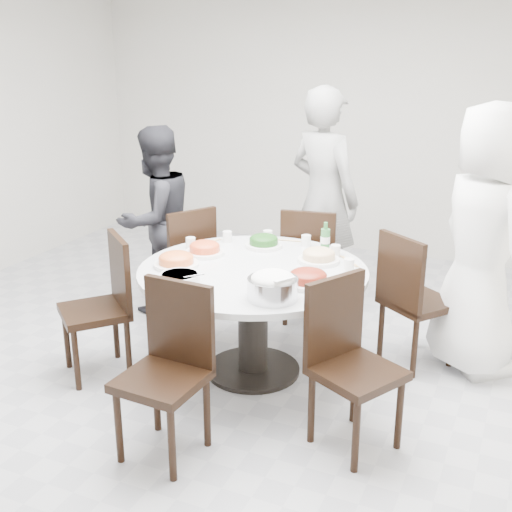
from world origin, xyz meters
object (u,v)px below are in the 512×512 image
at_px(chair_nw, 181,264).
at_px(beverage_bottle, 325,238).
at_px(chair_s, 161,376).
at_px(diner_right, 484,242).
at_px(chair_se, 357,369).
at_px(diner_middle, 324,199).
at_px(soup_bowl, 180,280).
at_px(rice_bowl, 273,289).
at_px(chair_sw, 94,308).
at_px(chair_n, 311,264).
at_px(dining_table, 253,321).
at_px(diner_left, 156,220).
at_px(chair_ne, 419,299).

relative_size(chair_nw, beverage_bottle, 4.28).
distance_m(chair_s, diner_right, 2.28).
distance_m(chair_s, chair_se, 1.05).
xyz_separation_m(diner_middle, soup_bowl, (-0.30, -1.85, -0.13)).
height_order(chair_se, rice_bowl, chair_se).
distance_m(chair_se, beverage_bottle, 1.23).
distance_m(chair_nw, chair_sw, 1.03).
distance_m(chair_s, rice_bowl, 0.79).
height_order(chair_n, soup_bowl, chair_n).
distance_m(chair_se, diner_middle, 2.15).
relative_size(dining_table, diner_right, 0.83).
bearing_deg(chair_s, beverage_bottle, 79.20).
height_order(chair_s, chair_se, same).
xyz_separation_m(dining_table, beverage_bottle, (0.33, 0.50, 0.49)).
height_order(diner_right, diner_left, diner_right).
bearing_deg(diner_right, chair_ne, 67.86).
bearing_deg(chair_s, soup_bowl, 113.57).
bearing_deg(dining_table, diner_left, 148.98).
height_order(chair_nw, chair_sw, same).
bearing_deg(beverage_bottle, soup_bowl, -121.93).
height_order(chair_ne, chair_sw, same).
relative_size(chair_ne, chair_s, 1.00).
distance_m(chair_nw, diner_middle, 1.30).
relative_size(chair_nw, chair_s, 1.00).
relative_size(chair_s, diner_middle, 0.52).
distance_m(chair_se, rice_bowl, 0.65).
bearing_deg(diner_right, chair_n, 39.12).
xyz_separation_m(chair_ne, rice_bowl, (-0.66, -1.03, 0.34)).
bearing_deg(chair_n, soup_bowl, 67.93).
bearing_deg(chair_ne, diner_middle, -2.96).
bearing_deg(beverage_bottle, rice_bowl, -90.45).
bearing_deg(chair_s, chair_sw, 149.61).
distance_m(chair_sw, soup_bowl, 0.75).
height_order(diner_left, beverage_bottle, diner_left).
xyz_separation_m(dining_table, rice_bowl, (0.32, -0.43, 0.44)).
xyz_separation_m(chair_s, diner_middle, (0.08, 2.43, 0.44)).
bearing_deg(diner_middle, beverage_bottle, 130.79).
distance_m(chair_ne, soup_bowl, 1.67).
distance_m(diner_right, soup_bowl, 2.00).
distance_m(chair_ne, diner_left, 2.20).
relative_size(chair_s, diner_right, 0.52).
bearing_deg(diner_right, chair_nw, 55.25).
distance_m(chair_sw, chair_se, 1.82).
height_order(diner_middle, soup_bowl, diner_middle).
relative_size(diner_middle, rice_bowl, 6.27).
xyz_separation_m(chair_se, soup_bowl, (-1.14, 0.08, 0.31)).
bearing_deg(soup_bowl, chair_se, -3.96).
distance_m(diner_middle, rice_bowl, 1.84).
xyz_separation_m(rice_bowl, beverage_bottle, (0.01, 0.93, 0.05)).
height_order(chair_sw, chair_s, same).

